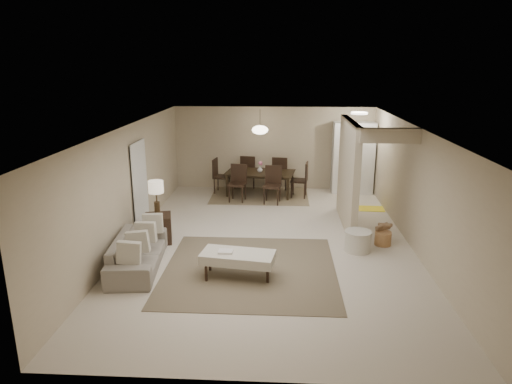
# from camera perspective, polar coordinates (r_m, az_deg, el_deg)

# --- Properties ---
(floor) EXTENTS (9.00, 9.00, 0.00)m
(floor) POSITION_cam_1_polar(r_m,az_deg,el_deg) (9.95, 1.67, -6.31)
(floor) COLOR beige
(floor) RESTS_ON ground
(ceiling) EXTENTS (9.00, 9.00, 0.00)m
(ceiling) POSITION_cam_1_polar(r_m,az_deg,el_deg) (9.30, 1.79, 8.11)
(ceiling) COLOR white
(ceiling) RESTS_ON back_wall
(back_wall) EXTENTS (6.00, 0.00, 6.00)m
(back_wall) POSITION_cam_1_polar(r_m,az_deg,el_deg) (13.94, 2.22, 5.48)
(back_wall) COLOR #B9A98C
(back_wall) RESTS_ON floor
(left_wall) EXTENTS (0.00, 9.00, 9.00)m
(left_wall) POSITION_cam_1_polar(r_m,az_deg,el_deg) (10.07, -15.59, 0.87)
(left_wall) COLOR #B9A98C
(left_wall) RESTS_ON floor
(right_wall) EXTENTS (0.00, 9.00, 9.00)m
(right_wall) POSITION_cam_1_polar(r_m,az_deg,el_deg) (9.94, 19.29, 0.37)
(right_wall) COLOR #B9A98C
(right_wall) RESTS_ON floor
(partition) EXTENTS (0.15, 2.50, 2.50)m
(partition) POSITION_cam_1_polar(r_m,az_deg,el_deg) (10.87, 11.44, 2.22)
(partition) COLOR #B9A98C
(partition) RESTS_ON floor
(doorway) EXTENTS (0.04, 0.90, 2.04)m
(doorway) POSITION_cam_1_polar(r_m,az_deg,el_deg) (10.67, -14.34, 0.51)
(doorway) COLOR black
(doorway) RESTS_ON floor
(pantry_cabinet) EXTENTS (1.20, 0.55, 2.10)m
(pantry_cabinet) POSITION_cam_1_polar(r_m,az_deg,el_deg) (13.80, 12.01, 4.19)
(pantry_cabinet) COLOR white
(pantry_cabinet) RESTS_ON floor
(flush_light) EXTENTS (0.44, 0.44, 0.05)m
(flush_light) POSITION_cam_1_polar(r_m,az_deg,el_deg) (12.65, 12.79, 9.59)
(flush_light) COLOR white
(flush_light) RESTS_ON ceiling
(living_rug) EXTENTS (3.20, 3.20, 0.01)m
(living_rug) POSITION_cam_1_polar(r_m,az_deg,el_deg) (8.70, -0.75, -9.66)
(living_rug) COLOR brown
(living_rug) RESTS_ON floor
(sofa) EXTENTS (2.16, 1.03, 0.61)m
(sofa) POSITION_cam_1_polar(r_m,az_deg,el_deg) (8.96, -14.56, -7.31)
(sofa) COLOR gray
(sofa) RESTS_ON floor
(ottoman_bench) EXTENTS (1.38, 0.79, 0.47)m
(ottoman_bench) POSITION_cam_1_polar(r_m,az_deg,el_deg) (8.29, -2.29, -8.19)
(ottoman_bench) COLOR beige
(ottoman_bench) RESTS_ON living_rug
(side_table) EXTENTS (0.66, 0.66, 0.61)m
(side_table) POSITION_cam_1_polar(r_m,az_deg,el_deg) (10.11, -12.10, -4.47)
(side_table) COLOR black
(side_table) RESTS_ON floor
(table_lamp) EXTENTS (0.32, 0.32, 0.76)m
(table_lamp) POSITION_cam_1_polar(r_m,az_deg,el_deg) (9.85, -12.39, 0.25)
(table_lamp) COLOR #42301C
(table_lamp) RESTS_ON side_table
(round_pouf) EXTENTS (0.55, 0.55, 0.43)m
(round_pouf) POSITION_cam_1_polar(r_m,az_deg,el_deg) (9.67, 12.60, -6.01)
(round_pouf) COLOR beige
(round_pouf) RESTS_ON floor
(wicker_basket) EXTENTS (0.41, 0.41, 0.30)m
(wicker_basket) POSITION_cam_1_polar(r_m,az_deg,el_deg) (10.13, 15.58, -5.60)
(wicker_basket) COLOR #91613A
(wicker_basket) RESTS_ON floor
(dining_rug) EXTENTS (2.80, 2.10, 0.01)m
(dining_rug) POSITION_cam_1_polar(r_m,az_deg,el_deg) (13.46, 0.49, -0.33)
(dining_rug) COLOR #78664A
(dining_rug) RESTS_ON floor
(dining_table) EXTENTS (2.10, 1.37, 0.69)m
(dining_table) POSITION_cam_1_polar(r_m,az_deg,el_deg) (13.37, 0.49, 1.07)
(dining_table) COLOR black
(dining_table) RESTS_ON dining_rug
(dining_chairs) EXTENTS (2.80, 2.18, 1.03)m
(dining_chairs) POSITION_cam_1_polar(r_m,az_deg,el_deg) (13.33, 0.49, 1.77)
(dining_chairs) COLOR black
(dining_chairs) RESTS_ON dining_rug
(vase) EXTENTS (0.21, 0.21, 0.17)m
(vase) POSITION_cam_1_polar(r_m,az_deg,el_deg) (13.26, 0.49, 2.86)
(vase) COLOR white
(vase) RESTS_ON dining_table
(yellow_mat) EXTENTS (0.83, 0.53, 0.01)m
(yellow_mat) POSITION_cam_1_polar(r_m,az_deg,el_deg) (12.54, 13.88, -2.02)
(yellow_mat) COLOR yellow
(yellow_mat) RESTS_ON floor
(pendant_light) EXTENTS (0.46, 0.46, 0.71)m
(pendant_light) POSITION_cam_1_polar(r_m,az_deg,el_deg) (13.06, 0.51, 7.77)
(pendant_light) COLOR #42301C
(pendant_light) RESTS_ON ceiling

